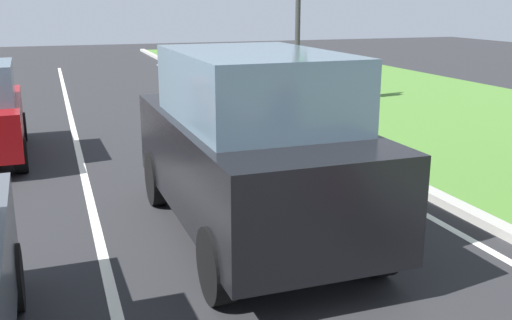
# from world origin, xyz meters

# --- Properties ---
(ground_plane) EXTENTS (60.00, 60.00, 0.00)m
(ground_plane) POSITION_xyz_m (0.00, 14.00, 0.00)
(ground_plane) COLOR #262628
(lane_line_center) EXTENTS (0.12, 32.00, 0.01)m
(lane_line_center) POSITION_xyz_m (-0.70, 14.00, 0.00)
(lane_line_center) COLOR silver
(lane_line_center) RESTS_ON ground
(lane_line_right_edge) EXTENTS (0.12, 32.00, 0.01)m
(lane_line_right_edge) POSITION_xyz_m (3.60, 14.00, 0.00)
(lane_line_right_edge) COLOR silver
(lane_line_right_edge) RESTS_ON ground
(grass_verge_right) EXTENTS (9.00, 48.00, 0.06)m
(grass_verge_right) POSITION_xyz_m (8.50, 14.00, 0.03)
(grass_verge_right) COLOR #47752D
(grass_verge_right) RESTS_ON ground
(curb_right) EXTENTS (0.24, 48.00, 0.12)m
(curb_right) POSITION_xyz_m (4.10, 14.00, 0.06)
(curb_right) COLOR #9E9B93
(curb_right) RESTS_ON ground
(car_suv_ahead) EXTENTS (2.02, 4.53, 2.28)m
(car_suv_ahead) POSITION_xyz_m (1.11, 9.23, 1.17)
(car_suv_ahead) COLOR black
(car_suv_ahead) RESTS_ON ground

